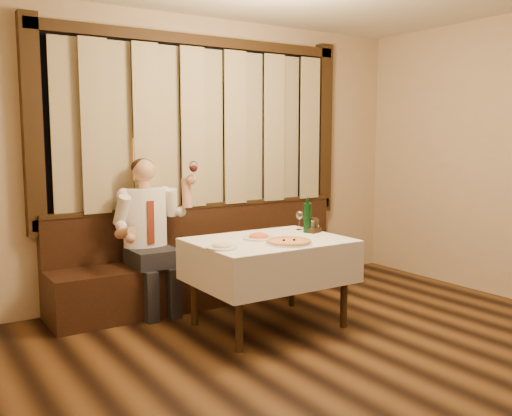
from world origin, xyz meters
TOP-DOWN VIEW (x-y plane):
  - room at (-0.00, 0.97)m, footprint 5.01×6.01m
  - banquette at (0.00, 2.72)m, footprint 3.20×0.61m
  - dining_table at (0.00, 1.70)m, footprint 1.27×0.97m
  - pizza at (0.02, 1.44)m, footprint 0.38×0.38m
  - pasta_red at (-0.07, 1.76)m, footprint 0.27×0.27m
  - pasta_cream at (-0.53, 1.57)m, footprint 0.24×0.24m
  - green_bottle at (0.48, 1.79)m, footprint 0.07×0.07m
  - table_wine_glass at (0.51, 1.95)m, footprint 0.07×0.07m
  - cruet_caddy at (0.53, 1.74)m, footprint 0.14×0.10m
  - seated_man at (-0.69, 2.63)m, footprint 0.78×0.58m

SIDE VIEW (x-z plane):
  - banquette at x=0.00m, z-range -0.16..0.78m
  - dining_table at x=0.00m, z-range 0.27..1.03m
  - pizza at x=0.02m, z-range 0.75..0.79m
  - pasta_cream at x=-0.53m, z-range 0.75..0.83m
  - pasta_red at x=-0.07m, z-range 0.75..0.84m
  - cruet_caddy at x=0.53m, z-range 0.74..0.87m
  - seated_man at x=-0.69m, z-range 0.11..1.53m
  - table_wine_glass at x=0.51m, z-range 0.80..0.97m
  - green_bottle at x=0.48m, z-range 0.73..1.06m
  - room at x=0.00m, z-range 0.09..2.91m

